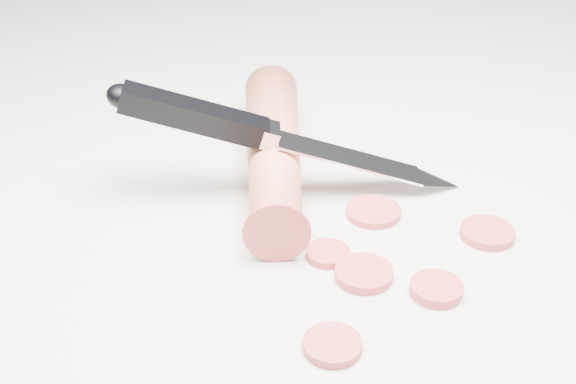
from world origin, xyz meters
TOP-DOWN VIEW (x-y plane):
  - ground at (0.00, 0.00)m, footprint 2.40×2.40m
  - carrot at (-0.00, 0.07)m, footprint 0.15×0.21m
  - carrot_slice_0 at (-0.03, -0.04)m, footprint 0.03×0.03m
  - carrot_slice_1 at (-0.03, -0.07)m, footprint 0.04×0.04m
  - carrot_slice_2 at (0.03, -0.02)m, footprint 0.04×0.04m
  - carrot_slice_3 at (-0.08, -0.11)m, footprint 0.03×0.03m
  - carrot_slice_4 at (0.07, -0.08)m, footprint 0.04×0.04m
  - carrot_slice_5 at (0.00, -0.11)m, footprint 0.03×0.03m
  - kitchen_knife at (-0.00, 0.05)m, footprint 0.24×0.16m

SIDE VIEW (x-z plane):
  - ground at x=0.00m, z-range 0.00..0.00m
  - carrot_slice_2 at x=0.03m, z-range 0.00..0.01m
  - carrot_slice_0 at x=-0.03m, z-range 0.00..0.01m
  - carrot_slice_3 at x=-0.08m, z-range 0.00..0.01m
  - carrot_slice_4 at x=0.07m, z-range 0.00..0.01m
  - carrot_slice_1 at x=-0.03m, z-range 0.00..0.01m
  - carrot_slice_5 at x=0.00m, z-range 0.00..0.01m
  - carrot at x=0.00m, z-range 0.00..0.04m
  - kitchen_knife at x=0.00m, z-range 0.00..0.09m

